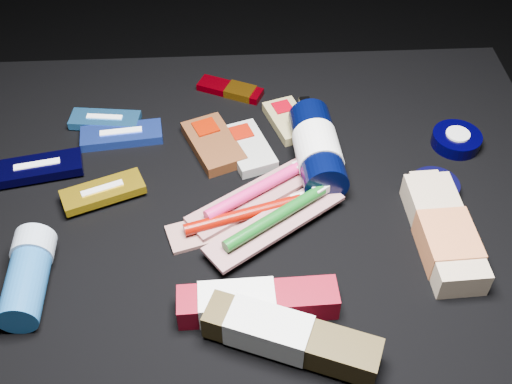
{
  "coord_description": "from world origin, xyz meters",
  "views": [
    {
      "loc": [
        -0.02,
        -0.64,
        1.1
      ],
      "look_at": [
        0.01,
        0.01,
        0.42
      ],
      "focal_mm": 45.0,
      "sensor_mm": 36.0,
      "label": 1
    }
  ],
  "objects_px": {
    "bodywash_bottle": "(444,234)",
    "lotion_bottle": "(317,149)",
    "toothpaste_carton_red": "(250,303)",
    "deodorant_stick": "(28,275)"
  },
  "relations": [
    {
      "from": "bodywash_bottle",
      "to": "lotion_bottle",
      "type": "bearing_deg",
      "value": 130.92
    },
    {
      "from": "bodywash_bottle",
      "to": "toothpaste_carton_red",
      "type": "xyz_separation_m",
      "value": [
        -0.27,
        -0.1,
        -0.0
      ]
    },
    {
      "from": "bodywash_bottle",
      "to": "toothpaste_carton_red",
      "type": "distance_m",
      "value": 0.29
    },
    {
      "from": "deodorant_stick",
      "to": "bodywash_bottle",
      "type": "bearing_deg",
      "value": 4.41
    },
    {
      "from": "toothpaste_carton_red",
      "to": "deodorant_stick",
      "type": "bearing_deg",
      "value": 168.16
    },
    {
      "from": "lotion_bottle",
      "to": "bodywash_bottle",
      "type": "height_order",
      "value": "lotion_bottle"
    },
    {
      "from": "lotion_bottle",
      "to": "bodywash_bottle",
      "type": "bearing_deg",
      "value": -49.73
    },
    {
      "from": "bodywash_bottle",
      "to": "deodorant_stick",
      "type": "bearing_deg",
      "value": -177.52
    },
    {
      "from": "bodywash_bottle",
      "to": "deodorant_stick",
      "type": "distance_m",
      "value": 0.56
    },
    {
      "from": "toothpaste_carton_red",
      "to": "bodywash_bottle",
      "type": "bearing_deg",
      "value": 18.15
    }
  ]
}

